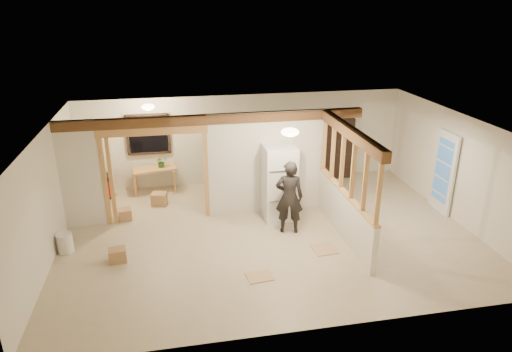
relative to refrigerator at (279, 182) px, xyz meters
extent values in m
cube|color=#BEAE8D|center=(-0.43, -0.78, -0.90)|extent=(9.00, 6.50, 0.01)
cube|color=white|center=(-0.43, -0.78, 1.61)|extent=(9.00, 6.50, 0.01)
cube|color=silver|center=(-0.43, 2.47, 0.36)|extent=(9.00, 0.01, 2.50)
cube|color=silver|center=(-0.43, -4.03, 0.36)|extent=(9.00, 0.01, 2.50)
cube|color=silver|center=(-4.93, -0.78, 0.36)|extent=(0.01, 6.50, 2.50)
cube|color=silver|center=(4.07, -0.78, 0.36)|extent=(0.01, 6.50, 2.50)
cube|color=silver|center=(-4.48, 0.42, 0.36)|extent=(0.90, 0.12, 2.50)
cube|color=silver|center=(-0.23, 0.42, 0.36)|extent=(2.80, 0.12, 2.50)
cube|color=tan|center=(-2.83, 0.42, 0.21)|extent=(2.46, 0.14, 2.20)
cube|color=brown|center=(-1.43, 0.42, 1.49)|extent=(7.00, 0.18, 0.22)
cube|color=brown|center=(1.17, -1.18, 1.49)|extent=(0.18, 3.30, 0.22)
cube|color=silver|center=(1.17, -1.18, -0.39)|extent=(0.12, 3.20, 1.00)
cube|color=tan|center=(1.17, -1.18, 0.77)|extent=(0.14, 3.20, 1.32)
cube|color=black|center=(-3.03, 2.39, 0.66)|extent=(1.12, 0.10, 1.10)
cube|color=white|center=(3.99, -0.38, 0.11)|extent=(0.12, 0.86, 2.00)
ellipsoid|color=#FFEABF|center=(-0.13, -1.28, 1.59)|extent=(0.36, 0.36, 0.16)
ellipsoid|color=#FFEABF|center=(-2.93, 1.52, 1.59)|extent=(0.32, 0.32, 0.14)
ellipsoid|color=#FFD88C|center=(-2.43, 0.82, 1.29)|extent=(0.07, 0.07, 0.07)
cube|color=white|center=(0.00, 0.00, 0.00)|extent=(0.73, 0.71, 1.78)
imported|color=black|center=(0.04, -0.76, -0.05)|extent=(0.70, 0.54, 1.68)
cube|color=tan|center=(-2.94, 2.09, -0.54)|extent=(1.21, 0.76, 0.71)
imported|color=#2C571F|center=(-2.73, 2.10, -0.03)|extent=(0.36, 0.34, 0.31)
cylinder|color=maroon|center=(-4.21, 1.99, -0.58)|extent=(0.57, 0.57, 0.63)
cube|color=black|center=(2.26, 2.25, -0.01)|extent=(0.88, 0.29, 1.77)
cylinder|color=white|center=(-4.74, -0.75, -0.69)|extent=(0.42, 0.42, 0.40)
cube|color=#AA7F52|center=(-2.84, 1.24, -0.73)|extent=(0.43, 0.39, 0.32)
cube|color=#AA7F52|center=(-3.63, 0.55, -0.76)|extent=(0.33, 0.33, 0.27)
cube|color=#AA7F52|center=(-3.64, -1.35, -0.75)|extent=(0.38, 0.32, 0.28)
cube|color=tan|center=(0.58, -1.70, -0.88)|extent=(0.51, 0.51, 0.02)
cube|color=tan|center=(-0.96, -2.43, -0.88)|extent=(0.53, 0.44, 0.02)
camera|label=1|loc=(-2.41, -9.64, 4.04)|focal=32.00mm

